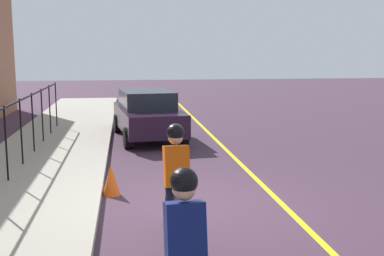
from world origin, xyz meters
TOP-DOWN VIEW (x-y plane):
  - ground_plane at (0.00, 0.00)m, footprint 80.00×80.00m
  - lane_line_centre at (0.00, -1.60)m, footprint 36.00×0.12m
  - sidewalk at (0.00, 3.40)m, footprint 40.00×3.20m
  - cyclist_lead at (-1.76, 0.58)m, footprint 1.71×0.38m
  - parked_sedan_rear at (7.17, 0.59)m, footprint 4.58×2.33m
  - traffic_cone_near at (0.90, 1.62)m, footprint 0.36×0.36m

SIDE VIEW (x-z plane):
  - ground_plane at x=0.00m, z-range 0.00..0.00m
  - lane_line_centre at x=0.00m, z-range 0.00..0.01m
  - sidewalk at x=0.00m, z-range 0.00..0.15m
  - traffic_cone_near at x=0.90m, z-range 0.00..0.62m
  - parked_sedan_rear at x=7.17m, z-range 0.03..1.61m
  - cyclist_lead at x=-1.76m, z-range 0.00..1.82m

